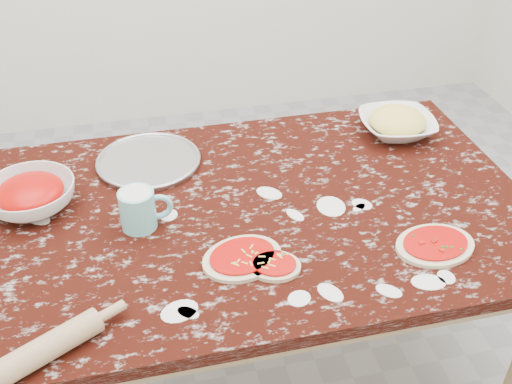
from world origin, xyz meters
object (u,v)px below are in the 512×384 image
object	(u,v)px
pizza_tray	(149,162)
flour_mug	(139,209)
sauce_bowl	(31,196)
worktable	(256,228)
rolling_pin	(36,354)
cheese_bowl	(397,125)

from	to	relation	value
pizza_tray	flour_mug	world-z (taller)	flour_mug
pizza_tray	sauce_bowl	bearing A→B (deg)	-155.23
worktable	sauce_bowl	size ratio (longest dim) A/B	6.28
worktable	flour_mug	size ratio (longest dim) A/B	10.94
worktable	pizza_tray	distance (m)	0.42
flour_mug	pizza_tray	bearing A→B (deg)	81.52
rolling_pin	flour_mug	bearing A→B (deg)	59.27
worktable	rolling_pin	bearing A→B (deg)	-142.94
sauce_bowl	rolling_pin	distance (m)	0.58
worktable	flour_mug	distance (m)	0.36
sauce_bowl	cheese_bowl	size ratio (longest dim) A/B	1.01
pizza_tray	sauce_bowl	world-z (taller)	sauce_bowl
pizza_tray	rolling_pin	distance (m)	0.80
pizza_tray	flour_mug	xyz separation A→B (m)	(-0.05, -0.32, 0.05)
sauce_bowl	flour_mug	xyz separation A→B (m)	(0.30, -0.16, 0.02)
pizza_tray	rolling_pin	xyz separation A→B (m)	(-0.30, -0.74, 0.02)
sauce_bowl	worktable	bearing A→B (deg)	-12.58
cheese_bowl	rolling_pin	size ratio (longest dim) A/B	0.86
cheese_bowl	sauce_bowl	bearing A→B (deg)	-172.51
cheese_bowl	flour_mug	distance (m)	0.95
sauce_bowl	cheese_bowl	world-z (taller)	sauce_bowl
worktable	cheese_bowl	xyz separation A→B (m)	(0.57, 0.30, 0.11)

